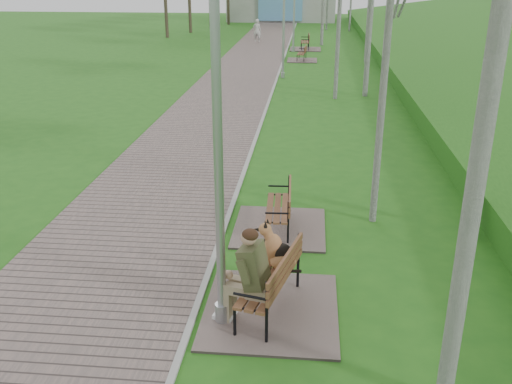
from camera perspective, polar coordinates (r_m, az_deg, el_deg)
ground at (r=7.80m, az=-7.86°, el=-16.61°), size 120.00×120.00×0.00m
walkway at (r=28.05m, az=-1.39°, el=11.77°), size 3.50×67.00×0.04m
kerb at (r=27.89m, az=2.26°, el=11.72°), size 0.10×67.00×0.05m
bench_main at (r=8.42m, az=0.84°, el=-9.20°), size 1.98×2.20×1.73m
bench_second at (r=11.17m, az=2.21°, el=-2.74°), size 1.77×1.97×1.09m
bench_third at (r=32.19m, az=4.59°, el=13.27°), size 1.62×1.80×0.99m
bench_far at (r=36.73m, az=4.91°, el=14.35°), size 1.91×2.12×1.17m
lamp_post_near at (r=7.36m, az=-3.79°, el=3.45°), size 0.21×0.21×5.38m
lamp_post_second at (r=26.66m, az=2.78°, el=15.90°), size 0.18×0.18×4.63m
lamp_post_third at (r=35.47m, az=3.84°, el=17.66°), size 0.20×0.20×5.13m
pedestrian_near at (r=40.27m, az=0.11°, el=15.84°), size 0.62×0.46×1.54m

